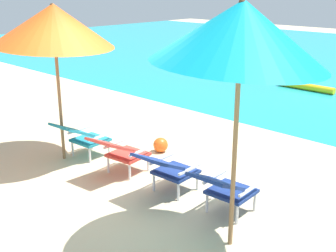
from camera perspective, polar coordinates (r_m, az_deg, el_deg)
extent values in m
plane|color=#CCB78E|center=(9.41, 15.21, 0.57)|extent=(40.00, 40.00, 0.00)
cylinder|color=yellow|center=(12.37, 17.66, 4.97)|extent=(1.60, 0.18, 0.18)
cube|color=teal|center=(7.32, -10.18, -1.81)|extent=(0.55, 0.53, 0.04)
cube|color=teal|center=(7.02, -12.58, -0.52)|extent=(0.55, 0.55, 0.27)
cylinder|color=silver|center=(7.65, -9.98, -2.09)|extent=(0.04, 0.04, 0.26)
cylinder|color=silver|center=(7.34, -7.75, -2.87)|extent=(0.04, 0.04, 0.26)
cylinder|color=silver|center=(7.41, -12.45, -2.94)|extent=(0.04, 0.04, 0.26)
cylinder|color=silver|center=(7.09, -10.25, -3.79)|extent=(0.04, 0.04, 0.26)
cube|color=silver|center=(7.47, -11.51, -0.50)|extent=(0.06, 0.50, 0.03)
cube|color=silver|center=(7.09, -8.87, -1.37)|extent=(0.06, 0.50, 0.03)
cube|color=red|center=(6.62, -5.28, -3.77)|extent=(0.57, 0.55, 0.04)
cube|color=red|center=(6.28, -7.62, -2.47)|extent=(0.57, 0.57, 0.27)
cylinder|color=silver|center=(6.96, -5.40, -3.99)|extent=(0.04, 0.04, 0.26)
cylinder|color=silver|center=(6.69, -2.62, -4.87)|extent=(0.04, 0.04, 0.26)
cylinder|color=silver|center=(6.68, -7.86, -5.04)|extent=(0.04, 0.04, 0.26)
cylinder|color=silver|center=(6.40, -5.07, -6.03)|extent=(0.04, 0.04, 0.26)
cube|color=silver|center=(6.75, -6.93, -2.31)|extent=(0.08, 0.50, 0.03)
cube|color=silver|center=(6.41, -3.60, -3.32)|extent=(0.08, 0.50, 0.03)
cube|color=navy|center=(6.01, 1.02, -6.04)|extent=(0.54, 0.52, 0.04)
cube|color=navy|center=(5.65, -1.35, -4.71)|extent=(0.54, 0.54, 0.27)
cylinder|color=silver|center=(6.35, 0.71, -6.16)|extent=(0.04, 0.04, 0.26)
cylinder|color=silver|center=(6.10, 3.89, -7.26)|extent=(0.04, 0.04, 0.26)
cylinder|color=silver|center=(6.06, -1.88, -7.39)|extent=(0.04, 0.04, 0.26)
cylinder|color=silver|center=(5.80, 1.35, -8.62)|extent=(0.04, 0.04, 0.26)
cube|color=silver|center=(6.12, -0.84, -4.36)|extent=(0.05, 0.50, 0.03)
cube|color=silver|center=(5.81, 3.00, -5.65)|extent=(0.05, 0.50, 0.03)
cube|color=navy|center=(5.53, 8.36, -8.52)|extent=(0.55, 0.53, 0.04)
cube|color=navy|center=(5.13, 6.28, -7.28)|extent=(0.55, 0.54, 0.27)
cylinder|color=silver|center=(5.86, 7.58, -8.51)|extent=(0.04, 0.04, 0.26)
cylinder|color=silver|center=(5.66, 11.35, -9.73)|extent=(0.04, 0.04, 0.26)
cylinder|color=silver|center=(5.55, 5.16, -10.04)|extent=(0.04, 0.04, 0.26)
cylinder|color=silver|center=(5.34, 9.07, -11.41)|extent=(0.04, 0.04, 0.26)
cube|color=silver|center=(5.60, 6.16, -6.69)|extent=(0.06, 0.50, 0.03)
cube|color=silver|center=(5.36, 10.78, -8.13)|extent=(0.06, 0.50, 0.03)
cylinder|color=olive|center=(7.10, -14.04, 2.91)|extent=(0.05, 0.05, 1.88)
cone|color=#EA5619|center=(6.89, -14.83, 12.76)|extent=(2.39, 2.37, 0.73)
sphere|color=#4C3823|center=(6.87, -15.02, 15.09)|extent=(0.07, 0.07, 0.07)
cylinder|color=olive|center=(4.56, 8.72, -4.29)|extent=(0.05, 0.05, 2.04)
cone|color=#0A93AD|center=(4.25, 9.57, 12.06)|extent=(2.47, 2.46, 0.71)
sphere|color=#4C3823|center=(4.23, 9.77, 15.76)|extent=(0.07, 0.07, 0.07)
sphere|color=#EA5619|center=(7.42, -0.98, -2.50)|extent=(0.25, 0.25, 0.25)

